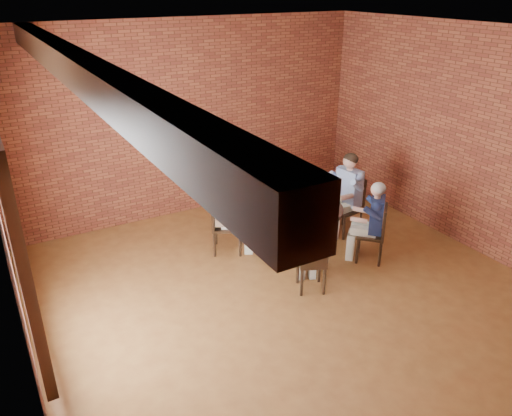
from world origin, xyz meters
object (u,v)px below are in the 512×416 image
chair_e (376,231)px  chair_a (349,203)px  diner_c (227,210)px  diner_e (372,222)px  smartphone (330,208)px  diner_a (346,194)px  chair_b (259,196)px  diner_b (262,190)px  chair_c (221,220)px  diner_d (312,250)px  chair_d (313,261)px  dining_table (298,220)px

chair_e → chair_a: bearing=-150.4°
diner_c → diner_e: (1.75, -1.33, -0.06)m
smartphone → diner_a: bearing=54.5°
diner_c → smartphone: diner_c is taller
diner_c → diner_e: 2.20m
chair_b → diner_b: size_ratio=0.70×
diner_b → chair_c: 1.13m
chair_a → diner_a: size_ratio=0.70×
diner_b → diner_d: 2.11m
chair_b → chair_d: 2.26m
chair_d → smartphone: bearing=-113.5°
smartphone → diner_d: bearing=-116.8°
chair_a → chair_e: chair_a is taller
chair_b → diner_c: bearing=-148.7°
dining_table → diner_d: (-0.46, -1.02, 0.08)m
chair_b → smartphone: bearing=-75.6°
diner_d → smartphone: size_ratio=9.21×
chair_b → diner_b: (0.00, -0.09, 0.16)m
dining_table → diner_a: size_ratio=0.99×
chair_e → diner_d: bearing=-37.5°
diner_a → diner_c: (-2.00, 0.41, 0.00)m
diner_c → chair_d: 1.69m
diner_b → dining_table: bearing=-90.0°
chair_e → diner_c: bearing=-82.0°
diner_c → chair_e: size_ratio=1.55×
diner_a → diner_b: 1.42m
chair_a → chair_d: size_ratio=1.11×
chair_d → diner_a: bearing=-117.5°
diner_d → chair_c: bearing=-45.6°
chair_c → chair_e: bearing=-98.4°
dining_table → diner_d: bearing=-114.1°
chair_b → diner_e: bearing=-68.8°
diner_b → diner_a: bearing=-42.8°
diner_b → chair_d: (-0.45, -2.13, -0.19)m
diner_e → smartphone: 0.67m
chair_d → chair_c: bearing=-47.2°
dining_table → chair_c: bearing=151.3°
chair_b → smartphone: 1.51m
chair_a → chair_b: (-1.17, 1.00, -0.01)m
diner_d → smartphone: diner_d is taller
chair_b → diner_d: 2.19m
diner_a → chair_b: size_ratio=1.48×
diner_b → diner_d: (-0.42, -2.07, -0.06)m
chair_a → smartphone: (-0.75, -0.42, 0.23)m
diner_a → smartphone: (-0.65, -0.41, 0.06)m
chair_d → diner_c: bearing=-49.3°
dining_table → chair_a: chair_a is taller
chair_d → diner_e: size_ratio=0.69×
chair_b → smartphone: chair_b is taller
diner_d → smartphone: (0.83, 0.73, 0.14)m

